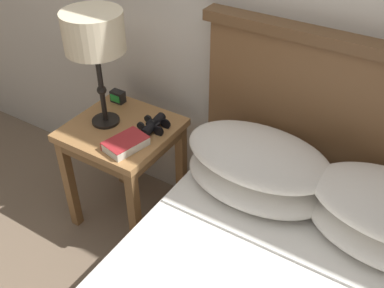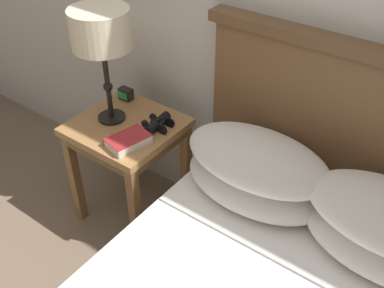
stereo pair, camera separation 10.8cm
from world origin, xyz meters
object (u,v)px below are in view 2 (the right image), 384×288
object	(u,v)px
nightstand	(128,140)
alarm_clock	(126,94)
table_lamp	(101,32)
book_on_nightstand	(128,140)
binoculars_pair	(158,123)

from	to	relation	value
nightstand	alarm_clock	world-z (taller)	alarm_clock
table_lamp	book_on_nightstand	bearing A→B (deg)	-27.36
nightstand	book_on_nightstand	xyz separation A→B (m)	(0.12, -0.11, 0.11)
nightstand	table_lamp	world-z (taller)	table_lamp
alarm_clock	binoculars_pair	bearing A→B (deg)	-18.64
alarm_clock	book_on_nightstand	bearing A→B (deg)	-45.67
nightstand	table_lamp	bearing A→B (deg)	-176.14
book_on_nightstand	binoculars_pair	distance (m)	0.18
table_lamp	alarm_clock	world-z (taller)	table_lamp
book_on_nightstand	nightstand	bearing A→B (deg)	136.94
book_on_nightstand	binoculars_pair	size ratio (longest dim) A/B	1.26
table_lamp	binoculars_pair	distance (m)	0.48
book_on_nightstand	table_lamp	bearing A→B (deg)	152.64
nightstand	alarm_clock	xyz separation A→B (m)	(-0.15, 0.17, 0.12)
book_on_nightstand	binoculars_pair	world-z (taller)	binoculars_pair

